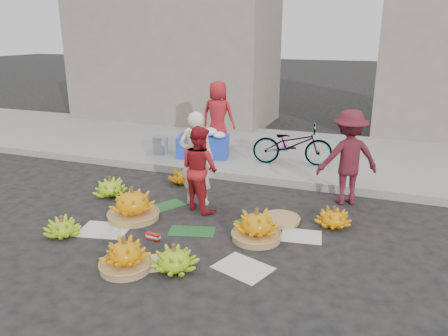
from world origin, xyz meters
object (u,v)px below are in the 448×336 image
(banana_bunch_4, at_px, (257,226))
(vendor_cream, at_px, (196,159))
(bicycle, at_px, (292,144))
(banana_bunch_0, at_px, (133,204))
(flower_table, at_px, (204,145))

(banana_bunch_4, xyz_separation_m, vendor_cream, (-1.30, 0.92, 0.57))
(banana_bunch_4, distance_m, vendor_cream, 1.69)
(vendor_cream, xyz_separation_m, bicycle, (1.07, 2.38, -0.23))
(banana_bunch_0, distance_m, flower_table, 3.20)
(banana_bunch_0, relative_size, vendor_cream, 0.57)
(flower_table, bearing_deg, bicycle, -11.92)
(vendor_cream, bearing_deg, banana_bunch_4, 133.16)
(banana_bunch_0, height_order, flower_table, flower_table)
(flower_table, bearing_deg, banana_bunch_4, -70.75)
(banana_bunch_4, relative_size, vendor_cream, 0.43)
(flower_table, bearing_deg, vendor_cream, -84.10)
(banana_bunch_4, relative_size, bicycle, 0.42)
(banana_bunch_4, bearing_deg, banana_bunch_0, 179.41)
(banana_bunch_4, height_order, bicycle, bicycle)
(vendor_cream, bearing_deg, flower_table, -81.01)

